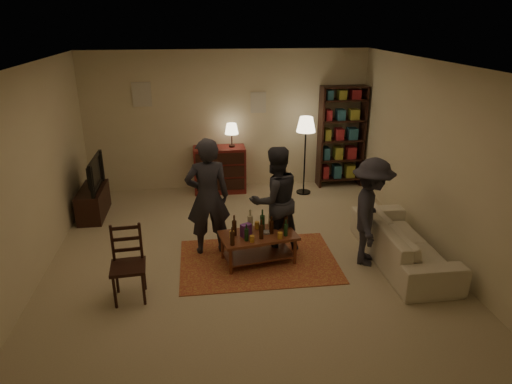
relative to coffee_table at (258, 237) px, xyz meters
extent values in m
plane|color=#C6B793|center=(-0.17, 0.16, -0.39)|extent=(6.00, 6.00, 0.00)
plane|color=beige|center=(-0.17, 3.16, 0.96)|extent=(5.50, 0.00, 5.50)
plane|color=beige|center=(-2.92, 0.16, 0.96)|extent=(0.00, 6.00, 6.00)
plane|color=beige|center=(2.58, 0.16, 0.96)|extent=(0.00, 6.00, 6.00)
plane|color=beige|center=(-0.17, -2.84, 0.96)|extent=(5.50, 0.00, 5.50)
plane|color=white|center=(-0.17, 0.16, 2.31)|extent=(6.00, 6.00, 0.00)
cube|color=beige|center=(-1.77, 3.14, 1.51)|extent=(0.35, 0.03, 0.45)
cube|color=beige|center=(0.43, 3.14, 1.31)|extent=(0.30, 0.03, 0.40)
cube|color=maroon|center=(0.00, 0.00, -0.38)|extent=(2.20, 1.50, 0.01)
cube|color=brown|center=(0.00, 0.00, 0.02)|extent=(1.13, 0.75, 0.04)
cube|color=brown|center=(0.00, 0.00, -0.27)|extent=(1.01, 0.63, 0.02)
cylinder|color=brown|center=(-0.41, -0.31, -0.19)|extent=(0.05, 0.05, 0.39)
cylinder|color=brown|center=(0.50, -0.14, -0.19)|extent=(0.05, 0.05, 0.39)
cylinder|color=brown|center=(-0.49, 0.14, -0.19)|extent=(0.05, 0.05, 0.39)
cylinder|color=brown|center=(0.42, 0.30, -0.19)|extent=(0.05, 0.05, 0.39)
cylinder|color=#C58A2D|center=(-0.37, -0.06, 0.09)|extent=(0.07, 0.07, 0.10)
cylinder|color=#C58A2D|center=(-0.11, -0.21, 0.09)|extent=(0.07, 0.07, 0.09)
cylinder|color=#C58A2D|center=(0.01, 0.18, 0.10)|extent=(0.07, 0.07, 0.11)
cylinder|color=#C58A2D|center=(0.28, -0.17, 0.09)|extent=(0.07, 0.07, 0.09)
cylinder|color=#C58A2D|center=(0.33, 0.21, 0.09)|extent=(0.07, 0.07, 0.10)
cube|color=#68328A|center=(-0.18, -0.01, 0.13)|extent=(0.17, 0.14, 0.18)
cylinder|color=gray|center=(0.13, 0.00, 0.05)|extent=(0.12, 0.12, 0.03)
cube|color=black|center=(-1.68, -0.70, 0.06)|extent=(0.44, 0.44, 0.04)
cylinder|color=black|center=(-1.83, -0.88, -0.17)|extent=(0.04, 0.04, 0.43)
cylinder|color=black|center=(-1.50, -0.85, -0.17)|extent=(0.04, 0.04, 0.43)
cylinder|color=black|center=(-1.86, -0.55, -0.17)|extent=(0.04, 0.04, 0.43)
cylinder|color=black|center=(-1.53, -0.52, -0.17)|extent=(0.04, 0.04, 0.43)
cube|color=black|center=(-1.69, -0.53, 0.32)|extent=(0.34, 0.06, 0.49)
cube|color=black|center=(-2.62, 1.96, -0.14)|extent=(0.40, 1.00, 0.50)
imported|color=black|center=(-2.60, 1.96, 0.39)|extent=(0.13, 0.97, 0.56)
cube|color=maroon|center=(-0.37, 2.88, 0.06)|extent=(1.00, 0.48, 0.90)
cube|color=black|center=(-0.37, 2.63, -0.17)|extent=(0.92, 0.02, 0.22)
cube|color=black|center=(-0.37, 2.63, 0.09)|extent=(0.92, 0.02, 0.22)
cube|color=black|center=(-0.37, 2.63, 0.35)|extent=(0.92, 0.02, 0.22)
cylinder|color=black|center=(-0.12, 2.88, 0.53)|extent=(0.12, 0.12, 0.04)
cylinder|color=black|center=(-0.12, 2.88, 0.66)|extent=(0.02, 0.02, 0.22)
cone|color=#FFE5B2|center=(-0.12, 2.88, 0.87)|extent=(0.26, 0.26, 0.20)
cube|color=black|center=(1.65, 2.94, 0.61)|extent=(0.04, 0.34, 2.00)
cube|color=black|center=(2.51, 2.94, 0.61)|extent=(0.04, 0.34, 2.00)
cube|color=black|center=(2.08, 2.94, -0.24)|extent=(0.90, 0.34, 0.03)
cube|color=black|center=(2.08, 2.94, 0.16)|extent=(0.90, 0.34, 0.03)
cube|color=black|center=(2.08, 2.94, 0.56)|extent=(0.90, 0.34, 0.03)
cube|color=black|center=(2.08, 2.94, 0.96)|extent=(0.90, 0.34, 0.03)
cube|color=black|center=(2.08, 2.94, 1.36)|extent=(0.90, 0.34, 0.03)
cube|color=black|center=(2.08, 2.94, 1.61)|extent=(0.90, 0.34, 0.03)
cube|color=maroon|center=(1.78, 2.94, -0.09)|extent=(0.12, 0.22, 0.26)
cube|color=#286179|center=(2.03, 2.94, -0.09)|extent=(0.15, 0.22, 0.26)
cube|color=#9FA135|center=(2.30, 2.94, -0.09)|extent=(0.18, 0.22, 0.26)
cube|color=#286179|center=(1.78, 2.94, 0.30)|extent=(0.12, 0.22, 0.24)
cube|color=#9FA135|center=(2.03, 2.94, 0.30)|extent=(0.15, 0.22, 0.24)
cube|color=maroon|center=(2.30, 2.94, 0.30)|extent=(0.18, 0.22, 0.24)
cube|color=#9FA135|center=(1.78, 2.94, 0.69)|extent=(0.12, 0.22, 0.22)
cube|color=maroon|center=(2.03, 2.94, 0.69)|extent=(0.15, 0.22, 0.22)
cube|color=#286179|center=(2.30, 2.94, 0.69)|extent=(0.18, 0.22, 0.22)
cube|color=maroon|center=(1.78, 2.94, 1.08)|extent=(0.12, 0.22, 0.20)
cube|color=#286179|center=(2.03, 2.94, 1.08)|extent=(0.15, 0.22, 0.20)
cube|color=#9FA135|center=(2.30, 2.94, 1.08)|extent=(0.18, 0.22, 0.20)
cube|color=#286179|center=(1.78, 2.94, 1.47)|extent=(0.12, 0.22, 0.18)
cube|color=#9FA135|center=(2.03, 2.94, 1.47)|extent=(0.15, 0.22, 0.18)
cube|color=maroon|center=(2.30, 2.94, 1.47)|extent=(0.18, 0.22, 0.18)
cylinder|color=black|center=(1.25, 2.56, -0.37)|extent=(0.28, 0.28, 0.03)
cylinder|color=black|center=(1.25, 2.56, 0.28)|extent=(0.03, 0.03, 1.33)
cone|color=#FFE5B2|center=(1.25, 2.56, 0.99)|extent=(0.36, 0.36, 0.28)
imported|color=beige|center=(2.03, -0.24, -0.08)|extent=(0.81, 2.08, 0.61)
imported|color=#24242B|center=(-0.67, 0.39, 0.48)|extent=(0.67, 0.48, 1.73)
imported|color=#2A2B32|center=(0.28, 0.32, 0.41)|extent=(0.92, 0.81, 1.59)
imported|color=#292830|center=(1.53, -0.20, 0.38)|extent=(0.91, 1.13, 1.53)
camera|label=1|loc=(-0.77, -5.66, 2.88)|focal=32.00mm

